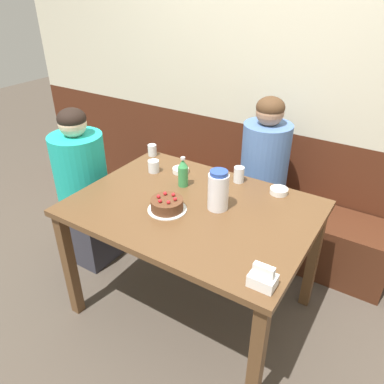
{
  "coord_description": "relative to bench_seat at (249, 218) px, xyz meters",
  "views": [
    {
      "loc": [
        0.93,
        -1.47,
        1.87
      ],
      "look_at": [
        -0.04,
        0.05,
        0.82
      ],
      "focal_mm": 35.0,
      "sensor_mm": 36.0,
      "label": 1
    }
  ],
  "objects": [
    {
      "name": "water_pitcher",
      "position": [
        0.13,
        -0.78,
        0.67
      ],
      "size": [
        0.11,
        0.11,
        0.22
      ],
      "color": "white",
      "rests_on": "dining_table"
    },
    {
      "name": "glass_tumbler_short",
      "position": [
        -0.6,
        -0.42,
        0.6
      ],
      "size": [
        0.06,
        0.06,
        0.08
      ],
      "color": "silver",
      "rests_on": "dining_table"
    },
    {
      "name": "dining_table",
      "position": [
        0.0,
        -0.83,
        0.46
      ],
      "size": [
        1.31,
        0.95,
        0.77
      ],
      "color": "brown",
      "rests_on": "ground_plane"
    },
    {
      "name": "glass_water_tall",
      "position": [
        0.09,
        -0.45,
        0.61
      ],
      "size": [
        0.06,
        0.06,
        0.1
      ],
      "color": "silver",
      "rests_on": "dining_table"
    },
    {
      "name": "soju_bottle",
      "position": [
        -0.17,
        -0.67,
        0.64
      ],
      "size": [
        0.06,
        0.06,
        0.19
      ],
      "color": "#388E4C",
      "rests_on": "dining_table"
    },
    {
      "name": "bowl_soup_white",
      "position": [
        -0.28,
        -0.53,
        0.57
      ],
      "size": [
        0.1,
        0.1,
        0.03
      ],
      "color": "white",
      "rests_on": "dining_table"
    },
    {
      "name": "birthday_cake",
      "position": [
        -0.09,
        -0.94,
        0.59
      ],
      "size": [
        0.21,
        0.21,
        0.09
      ],
      "color": "white",
      "rests_on": "dining_table"
    },
    {
      "name": "person_teal_shirt",
      "position": [
        -0.91,
        -0.81,
        0.35
      ],
      "size": [
        0.35,
        0.35,
        1.16
      ],
      "color": "#33333D",
      "rests_on": "ground_plane"
    },
    {
      "name": "bench_seat",
      "position": [
        0.0,
        0.0,
        0.0
      ],
      "size": [
        2.04,
        0.38,
        0.43
      ],
      "color": "#472314",
      "rests_on": "ground_plane"
    },
    {
      "name": "napkin_holder",
      "position": [
        0.57,
        -1.2,
        0.6
      ],
      "size": [
        0.11,
        0.08,
        0.11
      ],
      "color": "white",
      "rests_on": "dining_table"
    },
    {
      "name": "bowl_rice_small",
      "position": [
        0.35,
        -0.45,
        0.57
      ],
      "size": [
        0.1,
        0.1,
        0.03
      ],
      "color": "white",
      "rests_on": "dining_table"
    },
    {
      "name": "back_wall",
      "position": [
        0.0,
        0.22,
        1.04
      ],
      "size": [
        4.8,
        0.04,
        2.5
      ],
      "color": "#4C2314",
      "rests_on": "ground_plane"
    },
    {
      "name": "ground_plane",
      "position": [
        0.0,
        -0.83,
        -0.21
      ],
      "size": [
        12.0,
        12.0,
        0.0
      ],
      "primitive_type": "plane",
      "color": "#4C4238"
    },
    {
      "name": "glass_shot_small",
      "position": [
        -0.43,
        -0.62,
        0.6
      ],
      "size": [
        0.07,
        0.07,
        0.08
      ],
      "color": "silver",
      "rests_on": "dining_table"
    },
    {
      "name": "person_pale_blue_shirt",
      "position": [
        0.11,
        -0.1,
        0.36
      ],
      "size": [
        0.32,
        0.34,
        1.22
      ],
      "rotation": [
        0.0,
        0.0,
        -1.57
      ],
      "color": "#33333D",
      "rests_on": "ground_plane"
    }
  ]
}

